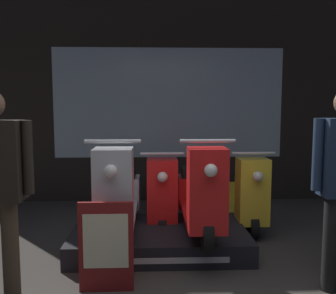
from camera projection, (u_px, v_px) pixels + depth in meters
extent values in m
cube|color=#28231E|center=(168.00, 100.00, 5.88)|extent=(6.49, 0.08, 3.20)
cube|color=silver|center=(169.00, 103.00, 5.84)|extent=(3.57, 0.01, 1.70)
cube|color=black|center=(160.00, 238.00, 3.96)|extent=(1.81, 1.11, 0.22)
cube|color=silver|center=(161.00, 261.00, 3.41)|extent=(1.27, 0.01, 0.06)
cylinder|color=black|center=(114.00, 235.00, 3.27)|extent=(0.09, 0.33, 0.33)
cylinder|color=black|center=(125.00, 198.00, 4.56)|extent=(0.09, 0.33, 0.33)
cube|color=#BCBCC1|center=(121.00, 214.00, 3.91)|extent=(0.32, 1.20, 0.05)
cube|color=#BCBCC1|center=(114.00, 191.00, 3.25)|extent=(0.34, 0.29, 0.74)
cube|color=#BCBCC1|center=(125.00, 192.00, 4.52)|extent=(0.35, 0.34, 0.37)
cube|color=black|center=(125.00, 172.00, 4.49)|extent=(0.26, 0.31, 0.11)
cylinder|color=silver|center=(113.00, 141.00, 3.19)|extent=(0.48, 0.03, 0.03)
sphere|color=white|center=(111.00, 171.00, 3.02)|extent=(0.11, 0.11, 0.11)
cylinder|color=black|center=(207.00, 234.00, 3.30)|extent=(0.09, 0.33, 0.33)
cylinder|color=black|center=(192.00, 198.00, 4.59)|extent=(0.09, 0.33, 0.33)
cube|color=red|center=(198.00, 214.00, 3.94)|extent=(0.32, 1.20, 0.05)
cube|color=red|center=(207.00, 190.00, 3.28)|extent=(0.34, 0.29, 0.74)
cube|color=red|center=(192.00, 191.00, 4.55)|extent=(0.35, 0.34, 0.37)
cube|color=black|center=(192.00, 172.00, 4.52)|extent=(0.26, 0.31, 0.11)
cylinder|color=silver|center=(208.00, 141.00, 3.23)|extent=(0.48, 0.03, 0.03)
sphere|color=white|center=(211.00, 170.00, 3.06)|extent=(0.11, 0.11, 0.11)
cylinder|color=black|center=(162.00, 226.00, 4.19)|extent=(0.09, 0.33, 0.33)
cylinder|color=black|center=(160.00, 198.00, 5.48)|extent=(0.09, 0.33, 0.33)
cube|color=red|center=(161.00, 211.00, 4.84)|extent=(0.32, 1.20, 0.05)
cube|color=red|center=(162.00, 192.00, 4.17)|extent=(0.34, 0.29, 0.74)
cube|color=red|center=(160.00, 193.00, 5.45)|extent=(0.35, 0.34, 0.37)
cube|color=black|center=(160.00, 176.00, 5.41)|extent=(0.26, 0.31, 0.11)
cylinder|color=silver|center=(162.00, 154.00, 4.12)|extent=(0.48, 0.03, 0.03)
sphere|color=white|center=(163.00, 177.00, 3.95)|extent=(0.11, 0.11, 0.11)
cylinder|color=black|center=(252.00, 225.00, 4.23)|extent=(0.09, 0.33, 0.33)
cylinder|color=black|center=(229.00, 197.00, 5.52)|extent=(0.09, 0.33, 0.33)
cube|color=yellow|center=(239.00, 210.00, 4.88)|extent=(0.32, 1.20, 0.05)
cube|color=yellow|center=(252.00, 191.00, 4.21)|extent=(0.34, 0.29, 0.74)
cube|color=yellow|center=(229.00, 192.00, 5.49)|extent=(0.35, 0.34, 0.37)
cube|color=black|center=(230.00, 176.00, 5.45)|extent=(0.26, 0.31, 0.11)
cylinder|color=silver|center=(253.00, 153.00, 4.16)|extent=(0.48, 0.03, 0.03)
sphere|color=white|center=(258.00, 176.00, 3.99)|extent=(0.11, 0.11, 0.11)
cylinder|color=#473828|center=(11.00, 249.00, 2.93)|extent=(0.13, 0.13, 0.78)
cylinder|color=black|center=(28.00, 157.00, 2.86)|extent=(0.08, 0.08, 0.57)
cylinder|color=black|center=(331.00, 244.00, 3.03)|extent=(0.13, 0.13, 0.79)
cylinder|color=#1E2D47|center=(318.00, 155.00, 2.95)|extent=(0.08, 0.08, 0.57)
cube|color=maroon|center=(106.00, 247.00, 3.02)|extent=(0.44, 0.04, 0.74)
cube|color=beige|center=(106.00, 241.00, 2.99)|extent=(0.36, 0.01, 0.45)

